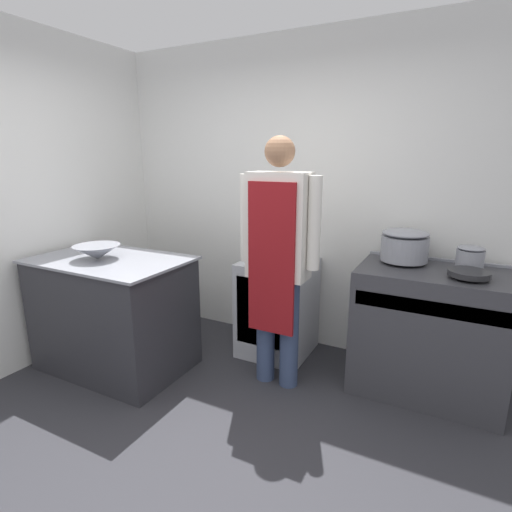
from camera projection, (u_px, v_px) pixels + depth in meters
The scene contains 11 objects.
ground_plane at pixel (160, 474), 2.20m from camera, with size 14.00×14.00×0.00m, color #2D2D33.
wall_back at pixel (297, 197), 3.54m from camera, with size 8.00×0.05×2.70m.
wall_left at pixel (70, 197), 3.53m from camera, with size 0.05×8.00×2.70m.
prep_counter at pixel (114, 313), 3.24m from camera, with size 1.21×0.79×0.92m.
stove at pixel (428, 332), 2.88m from camera, with size 1.02×0.64×0.95m.
fridge_unit at pixel (277, 307), 3.49m from camera, with size 0.57×0.58×0.83m.
person_cook at pixel (278, 250), 2.85m from camera, with size 0.61×0.24×1.84m.
mixing_bowl at pixel (97, 252), 3.09m from camera, with size 0.36×0.36×0.11m.
stock_pot at pixel (405, 245), 2.93m from camera, with size 0.34×0.34×0.24m.
saute_pan at pixel (469, 273), 2.57m from camera, with size 0.26×0.26×0.04m.
sauce_pot at pixel (470, 257), 2.75m from camera, with size 0.18×0.18×0.16m.
Camera 1 is at (1.32, -1.39, 1.71)m, focal length 28.00 mm.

